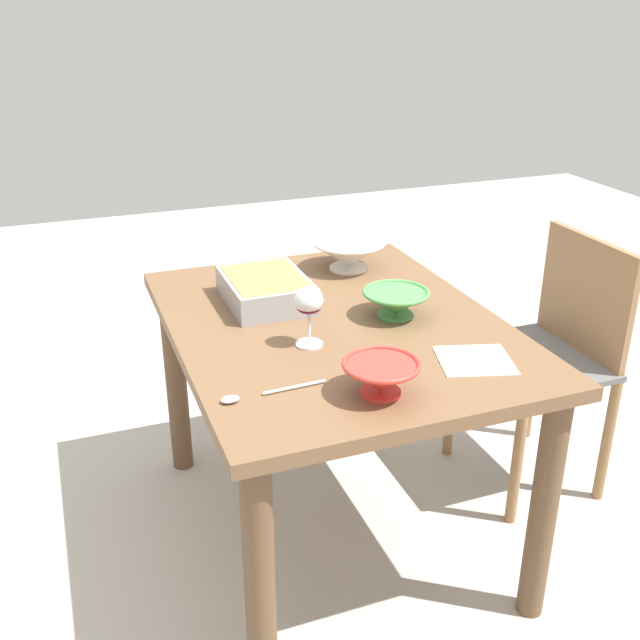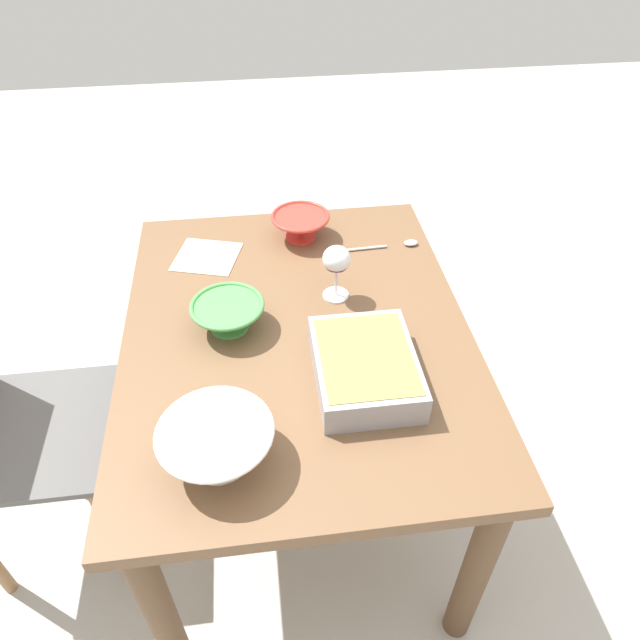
{
  "view_description": "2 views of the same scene",
  "coord_description": "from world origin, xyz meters",
  "px_view_note": "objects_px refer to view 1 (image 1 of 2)",
  "views": [
    {
      "loc": [
        1.8,
        -0.72,
        1.6
      ],
      "look_at": [
        0.1,
        -0.08,
        0.8
      ],
      "focal_mm": 41.64,
      "sensor_mm": 36.0,
      "label": 1
    },
    {
      "loc": [
        -1.14,
        0.09,
        1.78
      ],
      "look_at": [
        -0.02,
        -0.06,
        0.78
      ],
      "focal_mm": 32.76,
      "sensor_mm": 36.0,
      "label": 2
    }
  ],
  "objects_px": {
    "dining_table": "(335,358)",
    "serving_spoon": "(253,395)",
    "small_bowl": "(396,302)",
    "napkin": "(475,360)",
    "chair": "(553,348)",
    "casserole_dish": "(266,288)",
    "mixing_bowl": "(381,376)",
    "serving_bowl": "(349,253)",
    "wine_glass": "(309,304)"
  },
  "relations": [
    {
      "from": "wine_glass",
      "to": "small_bowl",
      "type": "distance_m",
      "value": 0.32
    },
    {
      "from": "chair",
      "to": "serving_bowl",
      "type": "bearing_deg",
      "value": -120.15
    },
    {
      "from": "chair",
      "to": "casserole_dish",
      "type": "relative_size",
      "value": 2.83
    },
    {
      "from": "mixing_bowl",
      "to": "napkin",
      "type": "relative_size",
      "value": 1.01
    },
    {
      "from": "dining_table",
      "to": "chair",
      "type": "distance_m",
      "value": 0.82
    },
    {
      "from": "casserole_dish",
      "to": "dining_table",
      "type": "bearing_deg",
      "value": 35.4
    },
    {
      "from": "dining_table",
      "to": "mixing_bowl",
      "type": "bearing_deg",
      "value": -7.4
    },
    {
      "from": "chair",
      "to": "serving_bowl",
      "type": "xyz_separation_m",
      "value": [
        -0.35,
        -0.61,
        0.3
      ]
    },
    {
      "from": "casserole_dish",
      "to": "mixing_bowl",
      "type": "height_order",
      "value": "same"
    },
    {
      "from": "chair",
      "to": "napkin",
      "type": "distance_m",
      "value": 0.73
    },
    {
      "from": "casserole_dish",
      "to": "serving_bowl",
      "type": "bearing_deg",
      "value": 118.22
    },
    {
      "from": "dining_table",
      "to": "napkin",
      "type": "xyz_separation_m",
      "value": [
        0.36,
        0.24,
        0.12
      ]
    },
    {
      "from": "dining_table",
      "to": "serving_spoon",
      "type": "relative_size",
      "value": 4.52
    },
    {
      "from": "casserole_dish",
      "to": "mixing_bowl",
      "type": "distance_m",
      "value": 0.64
    },
    {
      "from": "dining_table",
      "to": "serving_spoon",
      "type": "distance_m",
      "value": 0.5
    },
    {
      "from": "serving_spoon",
      "to": "wine_glass",
      "type": "bearing_deg",
      "value": 135.22
    },
    {
      "from": "dining_table",
      "to": "wine_glass",
      "type": "relative_size",
      "value": 7.11
    },
    {
      "from": "serving_spoon",
      "to": "mixing_bowl",
      "type": "bearing_deg",
      "value": 72.65
    },
    {
      "from": "small_bowl",
      "to": "napkin",
      "type": "xyz_separation_m",
      "value": [
        0.33,
        0.07,
        -0.04
      ]
    },
    {
      "from": "mixing_bowl",
      "to": "small_bowl",
      "type": "distance_m",
      "value": 0.46
    },
    {
      "from": "dining_table",
      "to": "napkin",
      "type": "distance_m",
      "value": 0.45
    },
    {
      "from": "mixing_bowl",
      "to": "serving_bowl",
      "type": "bearing_deg",
      "value": 162.41
    },
    {
      "from": "wine_glass",
      "to": "casserole_dish",
      "type": "bearing_deg",
      "value": -176.28
    },
    {
      "from": "small_bowl",
      "to": "serving_bowl",
      "type": "relative_size",
      "value": 0.8
    },
    {
      "from": "napkin",
      "to": "casserole_dish",
      "type": "bearing_deg",
      "value": -145.47
    },
    {
      "from": "casserole_dish",
      "to": "mixing_bowl",
      "type": "xyz_separation_m",
      "value": [
        0.63,
        0.09,
        0.0
      ]
    },
    {
      "from": "serving_bowl",
      "to": "dining_table",
      "type": "bearing_deg",
      "value": -27.62
    },
    {
      "from": "casserole_dish",
      "to": "serving_spoon",
      "type": "xyz_separation_m",
      "value": [
        0.54,
        -0.2,
        -0.04
      ]
    },
    {
      "from": "small_bowl",
      "to": "serving_spoon",
      "type": "distance_m",
      "value": 0.6
    },
    {
      "from": "casserole_dish",
      "to": "serving_bowl",
      "type": "distance_m",
      "value": 0.39
    },
    {
      "from": "small_bowl",
      "to": "napkin",
      "type": "relative_size",
      "value": 1.06
    },
    {
      "from": "dining_table",
      "to": "serving_spoon",
      "type": "bearing_deg",
      "value": -44.94
    },
    {
      "from": "mixing_bowl",
      "to": "serving_spoon",
      "type": "xyz_separation_m",
      "value": [
        -0.09,
        -0.28,
        -0.04
      ]
    },
    {
      "from": "serving_bowl",
      "to": "napkin",
      "type": "bearing_deg",
      "value": 2.96
    },
    {
      "from": "mixing_bowl",
      "to": "napkin",
      "type": "bearing_deg",
      "value": 103.21
    },
    {
      "from": "wine_glass",
      "to": "mixing_bowl",
      "type": "distance_m",
      "value": 0.32
    },
    {
      "from": "chair",
      "to": "serving_spoon",
      "type": "xyz_separation_m",
      "value": [
        0.38,
        -1.15,
        0.25
      ]
    },
    {
      "from": "chair",
      "to": "small_bowl",
      "type": "relative_size",
      "value": 4.48
    },
    {
      "from": "wine_glass",
      "to": "serving_spoon",
      "type": "distance_m",
      "value": 0.33
    },
    {
      "from": "dining_table",
      "to": "napkin",
      "type": "height_order",
      "value": "napkin"
    },
    {
      "from": "wine_glass",
      "to": "small_bowl",
      "type": "xyz_separation_m",
      "value": [
        -0.09,
        0.3,
        -0.07
      ]
    },
    {
      "from": "dining_table",
      "to": "small_bowl",
      "type": "relative_size",
      "value": 6.04
    },
    {
      "from": "dining_table",
      "to": "serving_spoon",
      "type": "height_order",
      "value": "serving_spoon"
    },
    {
      "from": "chair",
      "to": "napkin",
      "type": "relative_size",
      "value": 4.73
    },
    {
      "from": "wine_glass",
      "to": "small_bowl",
      "type": "relative_size",
      "value": 0.85
    },
    {
      "from": "chair",
      "to": "small_bowl",
      "type": "distance_m",
      "value": 0.7
    },
    {
      "from": "small_bowl",
      "to": "serving_bowl",
      "type": "xyz_separation_m",
      "value": [
        -0.42,
        0.03,
        0.01
      ]
    },
    {
      "from": "serving_bowl",
      "to": "serving_spoon",
      "type": "height_order",
      "value": "serving_bowl"
    },
    {
      "from": "mixing_bowl",
      "to": "serving_spoon",
      "type": "relative_size",
      "value": 0.71
    },
    {
      "from": "small_bowl",
      "to": "dining_table",
      "type": "bearing_deg",
      "value": -99.37
    }
  ]
}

